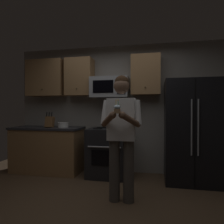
# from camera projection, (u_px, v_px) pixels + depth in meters

# --- Properties ---
(ground_plane) EXTENTS (6.00, 6.00, 0.00)m
(ground_plane) POSITION_uv_depth(u_px,v_px,m) (97.00, 210.00, 2.67)
(ground_plane) COLOR brown
(wall_back) EXTENTS (4.40, 0.10, 2.60)m
(wall_back) POSITION_uv_depth(u_px,v_px,m) (120.00, 109.00, 4.37)
(wall_back) COLOR gray
(wall_back) RESTS_ON ground
(oven_range) EXTENTS (0.76, 0.70, 0.93)m
(oven_range) POSITION_uv_depth(u_px,v_px,m) (109.00, 152.00, 4.03)
(oven_range) COLOR black
(oven_range) RESTS_ON ground
(microwave) EXTENTS (0.74, 0.41, 0.40)m
(microwave) POSITION_uv_depth(u_px,v_px,m) (110.00, 87.00, 4.13)
(microwave) COLOR #9EA0A5
(refrigerator) EXTENTS (0.90, 0.75, 1.80)m
(refrigerator) POSITION_uv_depth(u_px,v_px,m) (191.00, 131.00, 3.68)
(refrigerator) COLOR black
(refrigerator) RESTS_ON ground
(cabinet_row_upper) EXTENTS (2.78, 0.36, 0.76)m
(cabinet_row_upper) POSITION_uv_depth(u_px,v_px,m) (83.00, 77.00, 4.29)
(cabinet_row_upper) COLOR #9E7247
(counter_left) EXTENTS (1.44, 0.66, 0.92)m
(counter_left) POSITION_uv_depth(u_px,v_px,m) (48.00, 149.00, 4.31)
(counter_left) COLOR #9E7247
(counter_left) RESTS_ON ground
(knife_block) EXTENTS (0.16, 0.15, 0.32)m
(knife_block) POSITION_uv_depth(u_px,v_px,m) (50.00, 122.00, 4.24)
(knife_block) COLOR brown
(knife_block) RESTS_ON counter_left
(bowl_large_white) EXTENTS (0.22, 0.22, 0.10)m
(bowl_large_white) POSITION_uv_depth(u_px,v_px,m) (63.00, 125.00, 4.22)
(bowl_large_white) COLOR white
(bowl_large_white) RESTS_ON counter_left
(person) EXTENTS (0.60, 0.48, 1.76)m
(person) POSITION_uv_depth(u_px,v_px,m) (121.00, 130.00, 2.89)
(person) COLOR #4C4742
(person) RESTS_ON ground
(cupcake) EXTENTS (0.09, 0.09, 0.17)m
(cupcake) POSITION_uv_depth(u_px,v_px,m) (117.00, 109.00, 2.57)
(cupcake) COLOR #A87F56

